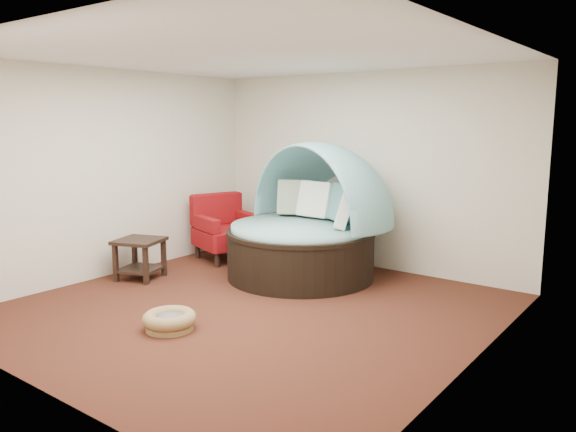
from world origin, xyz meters
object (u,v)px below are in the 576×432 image
Objects in this scene: pet_basket at (170,320)px; side_table at (140,253)px; canopy_daybed at (308,215)px; red_armchair at (225,230)px.

side_table is (-1.76, 1.03, 0.25)m from pet_basket.
pet_basket is 2.06m from side_table.
canopy_daybed is 3.97× the size of pet_basket.
canopy_daybed is 2.63m from pet_basket.
red_armchair is at bearing -165.42° from canopy_daybed.
side_table is at bearing -75.65° from red_armchair.
pet_basket is at bearing -30.31° from side_table.
side_table is (-1.71, -1.49, -0.50)m from canopy_daybed.
canopy_daybed is 3.47× the size of side_table.
canopy_daybed is at bearing 17.94° from red_armchair.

